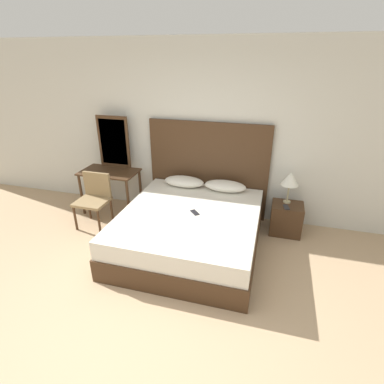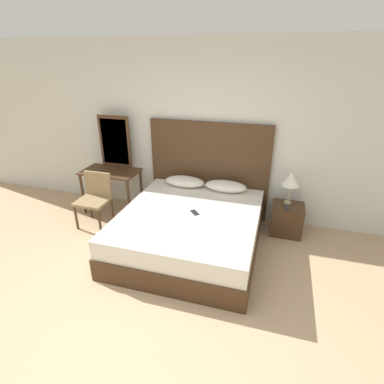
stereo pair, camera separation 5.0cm
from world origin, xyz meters
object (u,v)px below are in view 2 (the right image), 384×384
(phone_on_bed, at_px, (195,212))
(vanity_desk, at_px, (111,178))
(bed, at_px, (190,230))
(chair, at_px, (95,196))
(phone_on_nightstand, at_px, (287,208))
(table_lamp, at_px, (291,180))
(nightstand, at_px, (287,219))

(phone_on_bed, distance_m, vanity_desk, 1.76)
(bed, xyz_separation_m, phone_on_bed, (0.07, 0.00, 0.28))
(phone_on_bed, height_order, chair, chair)
(chair, bearing_deg, phone_on_bed, -7.44)
(phone_on_nightstand, bearing_deg, table_lamp, 87.30)
(nightstand, height_order, phone_on_nightstand, phone_on_nightstand)
(phone_on_nightstand, distance_m, vanity_desk, 2.81)
(bed, height_order, vanity_desk, vanity_desk)
(nightstand, xyz_separation_m, vanity_desk, (-2.83, -0.08, 0.37))
(vanity_desk, bearing_deg, table_lamp, 3.17)
(vanity_desk, bearing_deg, chair, -93.35)
(table_lamp, relative_size, vanity_desk, 0.51)
(vanity_desk, relative_size, chair, 1.13)
(nightstand, distance_m, phone_on_nightstand, 0.26)
(phone_on_bed, bearing_deg, chair, 172.56)
(phone_on_nightstand, height_order, chair, chair)
(bed, distance_m, phone_on_nightstand, 1.42)
(phone_on_bed, distance_m, table_lamp, 1.47)
(phone_on_nightstand, xyz_separation_m, vanity_desk, (-2.81, 0.02, 0.13))
(table_lamp, relative_size, chair, 0.58)
(table_lamp, bearing_deg, phone_on_nightstand, -92.70)
(phone_on_bed, relative_size, table_lamp, 0.33)
(table_lamp, distance_m, chair, 2.93)
(table_lamp, xyz_separation_m, vanity_desk, (-2.81, -0.16, -0.23))
(bed, distance_m, phone_on_bed, 0.29)
(bed, xyz_separation_m, chair, (-1.59, 0.22, 0.21))
(table_lamp, xyz_separation_m, phone_on_nightstand, (-0.01, -0.17, -0.36))
(phone_on_bed, bearing_deg, phone_on_nightstand, 28.90)
(table_lamp, height_order, vanity_desk, table_lamp)
(bed, height_order, nightstand, bed)
(phone_on_nightstand, bearing_deg, chair, -171.29)
(bed, distance_m, nightstand, 1.47)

